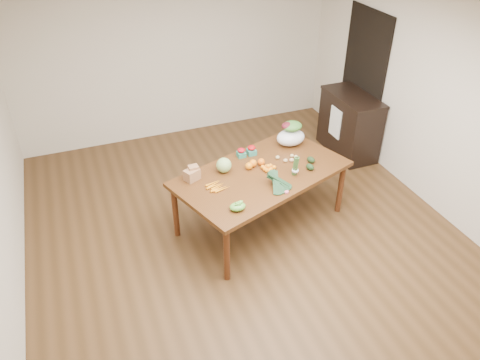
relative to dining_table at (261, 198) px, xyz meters
name	(u,v)px	position (x,y,z in m)	size (l,w,h in m)	color
floor	(248,241)	(-0.27, -0.27, -0.38)	(6.00, 6.00, 0.00)	#50351B
ceiling	(252,7)	(-0.27, -0.27, 2.33)	(5.00, 6.00, 0.02)	white
room_walls	(250,142)	(-0.27, -0.27, 0.97)	(5.02, 6.02, 2.70)	beige
dining_table	(261,198)	(0.00, 0.00, 0.00)	(2.01, 1.12, 0.75)	#532E13
doorway_dark	(362,81)	(2.21, 1.33, 0.68)	(0.02, 1.00, 2.10)	black
cabinet	(349,124)	(1.95, 1.13, 0.10)	(0.52, 1.02, 0.94)	black
dish_towel	(335,123)	(1.69, 1.13, 0.18)	(0.02, 0.28, 0.45)	white
paper_bag	(192,174)	(-0.80, 0.15, 0.45)	(0.22, 0.19, 0.16)	#9E7346
cabbage	(224,165)	(-0.41, 0.17, 0.46)	(0.18, 0.18, 0.18)	#88B96B
strawberry_basket_a	(241,153)	(-0.09, 0.41, 0.42)	(0.10, 0.10, 0.09)	red
strawberry_basket_b	(252,151)	(0.04, 0.42, 0.42)	(0.10, 0.10, 0.10)	#B60C11
orange_a	(249,166)	(-0.11, 0.11, 0.42)	(0.09, 0.09, 0.09)	orange
orange_b	(253,163)	(-0.05, 0.15, 0.42)	(0.09, 0.09, 0.09)	orange
orange_c	(261,162)	(0.06, 0.15, 0.42)	(0.09, 0.09, 0.09)	#EC5E0E
mandarin_cluster	(268,167)	(0.08, 0.01, 0.42)	(0.18, 0.18, 0.08)	orange
carrots	(217,186)	(-0.59, -0.11, 0.39)	(0.22, 0.22, 0.03)	orange
snap_pea_bag	(238,207)	(-0.52, -0.57, 0.41)	(0.17, 0.13, 0.08)	#5AA136
kale_bunch	(280,183)	(0.05, -0.38, 0.45)	(0.32, 0.40, 0.16)	black
asparagus_bundle	(296,166)	(0.33, -0.20, 0.50)	(0.08, 0.08, 0.25)	#457F3A
potato_a	(286,160)	(0.36, 0.10, 0.40)	(0.05, 0.05, 0.04)	tan
potato_b	(292,160)	(0.43, 0.08, 0.40)	(0.06, 0.05, 0.05)	tan
potato_c	(292,156)	(0.48, 0.18, 0.40)	(0.05, 0.04, 0.04)	tan
potato_d	(278,157)	(0.30, 0.20, 0.40)	(0.05, 0.05, 0.04)	tan
potato_e	(296,157)	(0.51, 0.13, 0.40)	(0.05, 0.04, 0.04)	tan
avocado_a	(310,167)	(0.55, -0.16, 0.41)	(0.07, 0.11, 0.07)	black
avocado_b	(311,160)	(0.64, -0.02, 0.41)	(0.07, 0.11, 0.07)	black
salad_bag	(291,135)	(0.60, 0.47, 0.52)	(0.37, 0.28, 0.29)	silver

